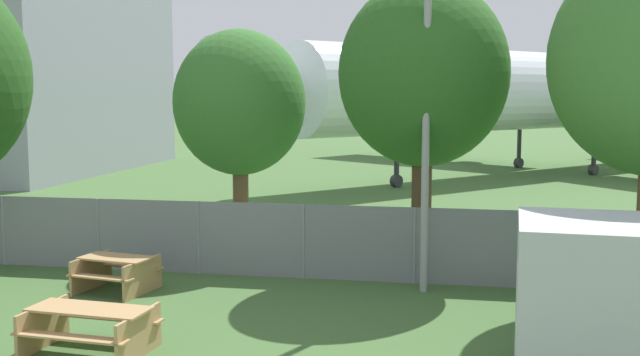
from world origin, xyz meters
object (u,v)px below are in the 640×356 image
(picnic_bench_open_grass, at_px, (90,324))
(tree_near_hangar, at_px, (240,103))
(airplane, at_px, (544,92))
(tree_left_of_cabin, at_px, (423,74))
(picnic_bench_near_cabin, at_px, (116,270))

(picnic_bench_open_grass, xyz_separation_m, tree_near_hangar, (0.22, 7.92, 3.51))
(airplane, bearing_deg, tree_left_of_cabin, 30.55)
(picnic_bench_near_cabin, distance_m, tree_left_of_cabin, 8.20)
(airplane, height_order, tree_near_hangar, airplane)
(tree_left_of_cabin, bearing_deg, picnic_bench_open_grass, -127.25)
(airplane, bearing_deg, tree_near_hangar, 18.99)
(airplane, distance_m, picnic_bench_near_cabin, 29.69)
(tree_near_hangar, xyz_separation_m, tree_left_of_cabin, (4.83, -1.28, 0.70))
(tree_near_hangar, height_order, tree_left_of_cabin, tree_left_of_cabin)
(airplane, distance_m, tree_near_hangar, 24.93)
(tree_near_hangar, relative_size, tree_left_of_cabin, 0.86)
(picnic_bench_near_cabin, relative_size, tree_near_hangar, 0.29)
(tree_left_of_cabin, bearing_deg, airplane, 77.72)
(picnic_bench_near_cabin, height_order, tree_left_of_cabin, tree_left_of_cabin)
(picnic_bench_open_grass, bearing_deg, tree_near_hangar, 88.38)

